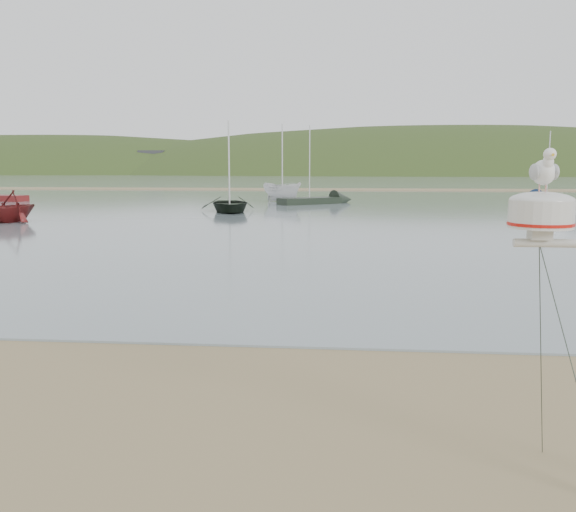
# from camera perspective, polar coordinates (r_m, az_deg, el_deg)

# --- Properties ---
(ground) EXTENTS (560.00, 560.00, 0.00)m
(ground) POSITION_cam_1_polar(r_m,az_deg,el_deg) (6.93, -17.09, -17.65)
(ground) COLOR olive
(ground) RESTS_ON ground
(water) EXTENTS (560.00, 256.00, 0.04)m
(water) POSITION_cam_1_polar(r_m,az_deg,el_deg) (137.78, 4.36, 7.20)
(water) COLOR slate
(water) RESTS_ON ground
(sandbar) EXTENTS (560.00, 7.00, 0.07)m
(sandbar) POSITION_cam_1_polar(r_m,az_deg,el_deg) (75.82, 3.49, 6.23)
(sandbar) COLOR olive
(sandbar) RESTS_ON water
(hill_ridge) EXTENTS (620.00, 180.00, 80.00)m
(hill_ridge) POSITION_cam_1_polar(r_m,az_deg,el_deg) (242.33, 9.14, 2.98)
(hill_ridge) COLOR #283917
(hill_ridge) RESTS_ON ground
(far_cottages) EXTENTS (294.40, 6.30, 8.00)m
(far_cottages) POSITION_cam_1_polar(r_m,az_deg,el_deg) (201.73, 5.57, 8.71)
(far_cottages) COLOR silver
(far_cottages) RESTS_ON ground
(boat_dark) EXTENTS (3.61, 1.89, 4.85)m
(boat_dark) POSITION_cam_1_polar(r_m,az_deg,el_deg) (39.40, -5.53, 7.64)
(boat_dark) COLOR black
(boat_dark) RESTS_ON water
(boat_red) EXTENTS (3.16, 2.49, 3.20)m
(boat_red) POSITION_cam_1_polar(r_m,az_deg,el_deg) (35.37, -24.61, 5.49)
(boat_red) COLOR maroon
(boat_red) RESTS_ON water
(boat_white) EXTENTS (2.33, 2.33, 4.33)m
(boat_white) POSITION_cam_1_polar(r_m,az_deg,el_deg) (50.06, -0.54, 7.54)
(boat_white) COLOR silver
(boat_white) RESTS_ON water
(sailboat_white_near) EXTENTS (5.07, 7.33, 7.31)m
(sailboat_white_near) POSITION_cam_1_polar(r_m,az_deg,el_deg) (36.22, 24.84, 3.40)
(sailboat_white_near) COLOR silver
(sailboat_white_near) RESTS_ON ground
(sailboat_dark_mid) EXTENTS (6.26, 5.21, 6.57)m
(sailboat_dark_mid) POSITION_cam_1_polar(r_m,az_deg,el_deg) (48.50, 3.70, 5.25)
(sailboat_dark_mid) COLOR black
(sailboat_dark_mid) RESTS_ON ground
(sailboat_blue_far) EXTENTS (2.00, 6.33, 6.22)m
(sailboat_blue_far) POSITION_cam_1_polar(r_m,az_deg,el_deg) (55.46, 22.42, 5.03)
(sailboat_blue_far) COLOR #132443
(sailboat_blue_far) RESTS_ON ground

